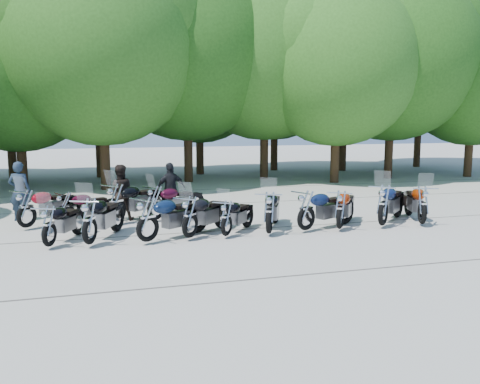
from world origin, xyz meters
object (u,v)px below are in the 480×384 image
object	(u,v)px
rider_0	(20,191)
rider_2	(171,189)
motorcycle_0	(49,225)
motorcycle_4	(226,217)
motorcycle_12	(116,202)
motorcycle_7	(340,208)
motorcycle_10	(26,207)
motorcycle_9	(423,204)
motorcycle_6	(306,209)
motorcycle_1	(89,220)
motorcycle_2	(147,218)
motorcycle_3	(190,216)
motorcycle_8	(383,204)
motorcycle_13	(156,202)
motorcycle_5	(269,211)
motorcycle_11	(66,207)
rider_1	(120,193)

from	to	relation	value
rider_0	rider_2	xyz separation A→B (m)	(4.66, -0.53, -0.05)
motorcycle_0	motorcycle_4	bearing A→B (deg)	-156.60
rider_0	motorcycle_12	bearing A→B (deg)	167.82
motorcycle_7	motorcycle_10	xyz separation A→B (m)	(-8.62, 2.59, 0.00)
motorcycle_9	motorcycle_10	size ratio (longest dim) A/B	1.03
motorcycle_6	motorcycle_7	size ratio (longest dim) A/B	1.02
motorcycle_10	motorcycle_12	bearing A→B (deg)	-136.15
motorcycle_1	motorcycle_2	bearing A→B (deg)	-160.40
motorcycle_0	motorcycle_9	size ratio (longest dim) A/B	0.89
motorcycle_0	motorcycle_9	xyz separation A→B (m)	(10.46, -0.18, 0.07)
motorcycle_2	motorcycle_10	bearing A→B (deg)	17.00
motorcycle_7	motorcycle_12	bearing A→B (deg)	13.68
motorcycle_3	motorcycle_8	size ratio (longest dim) A/B	0.92
rider_0	motorcycle_9	bearing A→B (deg)	175.61
motorcycle_13	motorcycle_10	bearing A→B (deg)	63.03
motorcycle_1	motorcycle_7	world-z (taller)	motorcycle_1
rider_2	motorcycle_5	bearing A→B (deg)	106.83
motorcycle_3	rider_0	bearing A→B (deg)	3.26
motorcycle_4	motorcycle_5	world-z (taller)	motorcycle_5
motorcycle_10	motorcycle_9	bearing A→B (deg)	-149.25
motorcycle_5	motorcycle_13	distance (m)	3.93
motorcycle_4	motorcycle_11	size ratio (longest dim) A/B	0.99
motorcycle_9	motorcycle_12	world-z (taller)	motorcycle_12
motorcycle_3	motorcycle_10	distance (m)	4.99
motorcycle_0	motorcycle_9	world-z (taller)	motorcycle_9
motorcycle_5	motorcycle_12	xyz separation A→B (m)	(-3.96, 2.61, 0.02)
motorcycle_3	motorcycle_4	bearing A→B (deg)	-137.80
rider_0	motorcycle_2	bearing A→B (deg)	145.75
motorcycle_6	motorcycle_13	world-z (taller)	motorcycle_6
motorcycle_0	motorcycle_6	bearing A→B (deg)	-155.94
motorcycle_6	motorcycle_9	size ratio (longest dim) A/B	0.99
motorcycle_1	motorcycle_11	world-z (taller)	motorcycle_1
motorcycle_5	rider_1	world-z (taller)	rider_1
motorcycle_8	motorcycle_11	bearing A→B (deg)	28.84
motorcycle_6	rider_2	distance (m)	4.80
motorcycle_2	motorcycle_5	size ratio (longest dim) A/B	1.00
motorcycle_3	motorcycle_4	distance (m)	0.99
motorcycle_3	motorcycle_9	bearing A→B (deg)	-137.28
motorcycle_10	rider_1	size ratio (longest dim) A/B	1.32
motorcycle_2	rider_2	world-z (taller)	rider_2
motorcycle_13	rider_0	size ratio (longest dim) A/B	1.19
motorcycle_3	motorcycle_7	world-z (taller)	motorcycle_3
motorcycle_11	rider_0	xyz separation A→B (m)	(-1.43, 1.28, 0.36)
motorcycle_7	motorcycle_9	xyz separation A→B (m)	(2.65, -0.07, 0.02)
motorcycle_9	rider_2	world-z (taller)	rider_2
motorcycle_1	rider_2	size ratio (longest dim) A/B	1.39
motorcycle_6	motorcycle_13	xyz separation A→B (m)	(-3.90, 2.68, -0.04)
motorcycle_1	motorcycle_3	bearing A→B (deg)	-155.03
motorcycle_5	motorcycle_11	distance (m)	6.11
motorcycle_7	motorcycle_8	distance (m)	1.41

